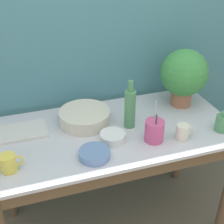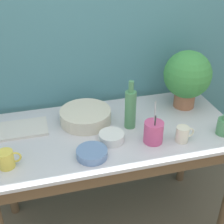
% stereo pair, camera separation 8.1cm
% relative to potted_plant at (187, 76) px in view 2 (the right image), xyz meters
% --- Properties ---
extents(wall_back, '(6.00, 0.05, 2.40)m').
position_rel_potted_plant_xyz_m(wall_back, '(-0.52, 0.25, 0.18)').
color(wall_back, teal).
rests_on(wall_back, ground_plane).
extents(counter_table, '(1.43, 0.70, 0.81)m').
position_rel_potted_plant_xyz_m(counter_table, '(-0.52, -0.18, -0.36)').
color(counter_table, brown).
rests_on(counter_table, ground_plane).
extents(potted_plant, '(0.30, 0.30, 0.37)m').
position_rel_potted_plant_xyz_m(potted_plant, '(0.00, 0.00, 0.00)').
color(potted_plant, '#A36647').
rests_on(potted_plant, counter_table).
extents(bowl_wash_large, '(0.30, 0.30, 0.08)m').
position_rel_potted_plant_xyz_m(bowl_wash_large, '(-0.65, -0.03, -0.17)').
color(bowl_wash_large, beige).
rests_on(bowl_wash_large, counter_table).
extents(bottle_tall, '(0.06, 0.06, 0.29)m').
position_rel_potted_plant_xyz_m(bottle_tall, '(-0.41, -0.14, -0.09)').
color(bottle_tall, '#4C8C59').
rests_on(bottle_tall, counter_table).
extents(bottle_short, '(0.08, 0.08, 0.12)m').
position_rel_potted_plant_xyz_m(bottle_short, '(0.07, -0.35, -0.16)').
color(bottle_short, '#4C8C59').
rests_on(bottle_short, counter_table).
extents(mug_cream, '(0.11, 0.07, 0.09)m').
position_rel_potted_plant_xyz_m(mug_cream, '(-0.18, -0.35, -0.17)').
color(mug_cream, beige).
rests_on(mug_cream, counter_table).
extents(mug_yellow, '(0.11, 0.08, 0.09)m').
position_rel_potted_plant_xyz_m(mug_yellow, '(-1.10, -0.33, -0.17)').
color(mug_yellow, '#E5CC4C').
rests_on(mug_yellow, counter_table).
extents(bowl_small_blue, '(0.16, 0.16, 0.04)m').
position_rel_potted_plant_xyz_m(bowl_small_blue, '(-0.69, -0.36, -0.19)').
color(bowl_small_blue, '#6684B2').
rests_on(bowl_small_blue, counter_table).
extents(bowl_small_enamel_white, '(0.14, 0.14, 0.05)m').
position_rel_potted_plant_xyz_m(bowl_small_enamel_white, '(-0.55, -0.25, -0.19)').
color(bowl_small_enamel_white, silver).
rests_on(bowl_small_enamel_white, counter_table).
extents(utensil_cup, '(0.11, 0.11, 0.24)m').
position_rel_potted_plant_xyz_m(utensil_cup, '(-0.34, -0.32, -0.15)').
color(utensil_cup, '#CC4C7F').
rests_on(utensil_cup, counter_table).
extents(tray_board, '(0.27, 0.19, 0.02)m').
position_rel_potted_plant_xyz_m(tray_board, '(-1.02, -0.02, -0.21)').
color(tray_board, beige).
rests_on(tray_board, counter_table).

